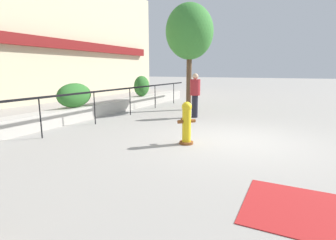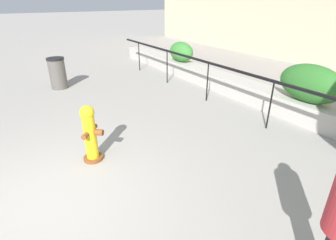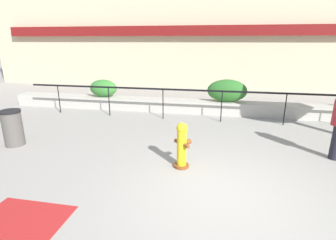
{
  "view_description": "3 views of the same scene",
  "coord_description": "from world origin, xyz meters",
  "px_view_note": "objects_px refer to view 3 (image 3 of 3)",
  "views": [
    {
      "loc": [
        -6.89,
        -1.34,
        1.85
      ],
      "look_at": [
        -1.2,
        1.48,
        0.64
      ],
      "focal_mm": 28.0,
      "sensor_mm": 36.0,
      "label": 1
    },
    {
      "loc": [
        3.34,
        0.05,
        2.74
      ],
      "look_at": [
        -0.18,
        2.3,
        0.79
      ],
      "focal_mm": 28.0,
      "sensor_mm": 36.0,
      "label": 2
    },
    {
      "loc": [
        -0.14,
        -4.4,
        2.85
      ],
      "look_at": [
        -1.5,
        2.56,
        0.68
      ],
      "focal_mm": 28.0,
      "sensor_mm": 36.0,
      "label": 3
    }
  ],
  "objects_px": {
    "hedge_bush_0": "(103,88)",
    "fire_hydrant": "(182,145)",
    "hedge_bush_1": "(227,91)",
    "trash_bin": "(13,128)"
  },
  "relations": [
    {
      "from": "trash_bin",
      "to": "hedge_bush_1",
      "type": "bearing_deg",
      "value": 37.04
    },
    {
      "from": "hedge_bush_0",
      "to": "fire_hydrant",
      "type": "height_order",
      "value": "hedge_bush_0"
    },
    {
      "from": "fire_hydrant",
      "to": "trash_bin",
      "type": "xyz_separation_m",
      "value": [
        -4.82,
        0.44,
        -0.04
      ]
    },
    {
      "from": "hedge_bush_1",
      "to": "trash_bin",
      "type": "distance_m",
      "value": 7.41
    },
    {
      "from": "hedge_bush_1",
      "to": "trash_bin",
      "type": "height_order",
      "value": "hedge_bush_1"
    },
    {
      "from": "hedge_bush_0",
      "to": "hedge_bush_1",
      "type": "xyz_separation_m",
      "value": [
        5.19,
        0.0,
        0.07
      ]
    },
    {
      "from": "fire_hydrant",
      "to": "trash_bin",
      "type": "distance_m",
      "value": 4.84
    },
    {
      "from": "hedge_bush_1",
      "to": "hedge_bush_0",
      "type": "bearing_deg",
      "value": 180.0
    },
    {
      "from": "hedge_bush_0",
      "to": "hedge_bush_1",
      "type": "distance_m",
      "value": 5.19
    },
    {
      "from": "hedge_bush_1",
      "to": "fire_hydrant",
      "type": "distance_m",
      "value": 5.03
    }
  ]
}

